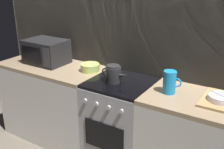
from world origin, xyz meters
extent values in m
cube|color=#A39989|center=(0.00, 0.33, 1.20)|extent=(3.60, 0.05, 2.40)
cube|color=beige|center=(0.00, 0.30, 1.20)|extent=(3.58, 0.01, 2.39)
cube|color=silver|center=(-0.90, 0.00, 0.43)|extent=(1.20, 0.60, 0.86)
cube|color=#9E8466|center=(-0.90, 0.00, 0.88)|extent=(1.20, 0.60, 0.04)
cube|color=#9E9EA3|center=(0.00, 0.00, 0.43)|extent=(0.60, 0.60, 0.87)
cube|color=black|center=(0.00, 0.00, 0.89)|extent=(0.59, 0.59, 0.03)
cube|color=black|center=(0.00, -0.30, 0.45)|extent=(0.42, 0.01, 0.28)
cylinder|color=#B7B7BC|center=(-0.19, -0.32, 0.78)|extent=(0.04, 0.02, 0.04)
cylinder|color=#B7B7BC|center=(-0.06, -0.32, 0.78)|extent=(0.04, 0.02, 0.04)
cylinder|color=#B7B7BC|center=(0.06, -0.32, 0.78)|extent=(0.04, 0.02, 0.04)
cylinder|color=#B7B7BC|center=(0.19, -0.32, 0.78)|extent=(0.04, 0.02, 0.04)
cube|color=#9E8466|center=(0.90, 0.00, 0.88)|extent=(1.20, 0.60, 0.04)
cube|color=black|center=(-1.00, 0.04, 1.04)|extent=(0.46, 0.34, 0.27)
cube|color=black|center=(-1.06, -0.14, 1.04)|extent=(0.28, 0.01, 0.17)
cube|color=#333338|center=(-0.84, -0.14, 1.04)|extent=(0.09, 0.01, 0.21)
cylinder|color=#262628|center=(-0.06, -0.05, 0.98)|extent=(0.15, 0.15, 0.15)
cylinder|color=#262628|center=(-0.06, -0.05, 1.06)|extent=(0.13, 0.13, 0.02)
cone|color=#262628|center=(0.05, -0.05, 0.99)|extent=(0.10, 0.04, 0.05)
torus|color=#262628|center=(-0.14, -0.05, 0.98)|extent=(0.08, 0.01, 0.08)
cylinder|color=#B7D166|center=(-0.42, 0.08, 0.94)|extent=(0.20, 0.20, 0.08)
cylinder|color=#198CD8|center=(0.48, -0.01, 1.00)|extent=(0.11, 0.11, 0.20)
torus|color=#198CD8|center=(0.55, -0.01, 1.01)|extent=(0.08, 0.01, 0.08)
cube|color=tan|center=(0.91, 0.06, 0.91)|extent=(0.30, 0.40, 0.02)
cylinder|color=silver|center=(0.91, 0.04, 0.93)|extent=(0.22, 0.22, 0.01)
cylinder|color=silver|center=(0.91, 0.04, 0.94)|extent=(0.21, 0.21, 0.01)
cylinder|color=silver|center=(0.91, 0.04, 0.96)|extent=(0.21, 0.21, 0.01)
cube|color=silver|center=(0.89, 0.05, 0.97)|extent=(0.16, 0.09, 0.00)
camera|label=1|loc=(1.19, -2.07, 1.88)|focal=43.33mm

